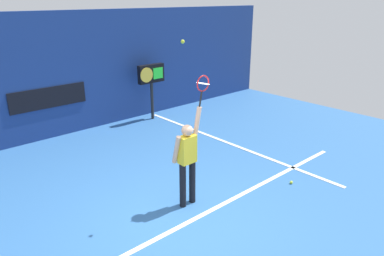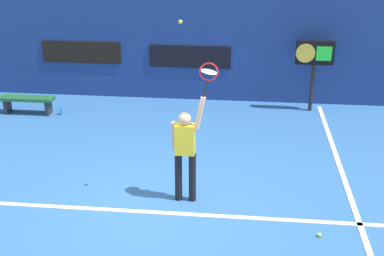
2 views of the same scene
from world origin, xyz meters
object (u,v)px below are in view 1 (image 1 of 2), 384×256
tennis_racket (203,85)px  scoreboard_clock (151,76)px  tennis_ball (183,42)px  spare_ball (291,182)px  tennis_player (187,158)px

tennis_racket → scoreboard_clock: 5.49m
tennis_ball → spare_ball: bearing=-22.1°
tennis_player → spare_ball: 2.64m
tennis_racket → scoreboard_clock: size_ratio=0.34×
scoreboard_clock → spare_ball: 6.00m
tennis_racket → spare_ball: size_ratio=9.18×
tennis_ball → scoreboard_clock: size_ratio=0.04×
tennis_player → scoreboard_clock: bearing=61.0°
tennis_player → scoreboard_clock: tennis_player is taller
tennis_racket → scoreboard_clock: bearing=64.6°
tennis_ball → tennis_player: bearing=-19.4°
scoreboard_clock → spare_ball: scoreboard_clock is taller
tennis_player → tennis_ball: 2.20m
tennis_racket → spare_ball: bearing=-26.1°
scoreboard_clock → spare_ball: size_ratio=27.28×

